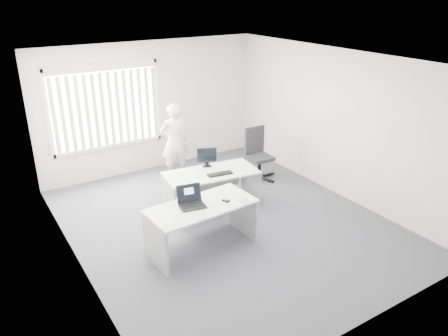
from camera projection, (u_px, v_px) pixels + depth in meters
ground at (225, 222)px, 7.66m from camera, size 6.00×6.00×0.00m
wall_back at (151, 107)px, 9.46m from camera, size 5.00×0.02×2.80m
wall_front at (373, 226)px, 4.78m from camera, size 5.00×0.02×2.80m
wall_left at (70, 181)px, 5.89m from camera, size 0.02×6.00×2.80m
wall_right at (336, 123)px, 8.35m from camera, size 0.02×6.00×2.80m
ceiling at (226, 60)px, 6.58m from camera, size 5.00×6.00×0.02m
window at (106, 107)px, 8.87m from camera, size 2.32×0.06×1.76m
blinds at (107, 109)px, 8.84m from camera, size 2.20×0.10×1.50m
desk_near at (202, 217)px, 6.70m from camera, size 1.71×0.88×0.76m
desk_far at (211, 183)px, 7.88m from camera, size 1.74×0.98×0.75m
office_chair at (258, 163)px, 9.29m from camera, size 0.66×0.66×1.10m
person at (174, 141)px, 9.16m from camera, size 0.65×0.48×1.63m
laptop at (192, 198)px, 6.51m from camera, size 0.44×0.40×0.30m
paper_sheet at (220, 201)px, 6.73m from camera, size 0.35×0.29×0.00m
mouse at (226, 200)px, 6.73m from camera, size 0.09×0.13×0.05m
booklet at (245, 201)px, 6.72m from camera, size 0.18×0.24×0.01m
keyboard at (220, 174)px, 7.70m from camera, size 0.48×0.21×0.02m
monitor at (207, 157)px, 7.98m from camera, size 0.37×0.24×0.36m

